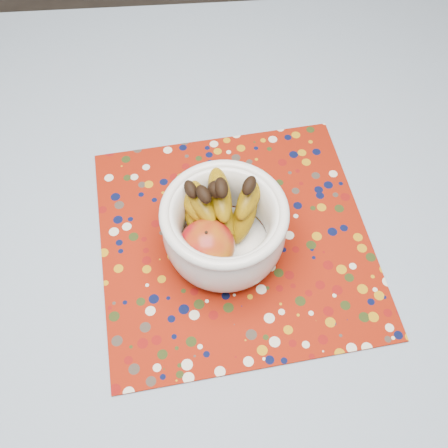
% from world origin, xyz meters
% --- Properties ---
extents(table, '(1.20, 1.20, 0.75)m').
position_xyz_m(table, '(0.00, 0.00, 0.67)').
color(table, brown).
rests_on(table, ground).
extents(tablecloth, '(1.32, 1.32, 0.01)m').
position_xyz_m(tablecloth, '(0.00, 0.00, 0.76)').
color(tablecloth, slate).
rests_on(tablecloth, table).
extents(placemat, '(0.50, 0.50, 0.00)m').
position_xyz_m(placemat, '(0.09, 0.01, 0.76)').
color(placemat, maroon).
rests_on(placemat, tablecloth).
extents(fruit_bowl, '(0.21, 0.20, 0.16)m').
position_xyz_m(fruit_bowl, '(0.07, -0.00, 0.83)').
color(fruit_bowl, white).
rests_on(fruit_bowl, placemat).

